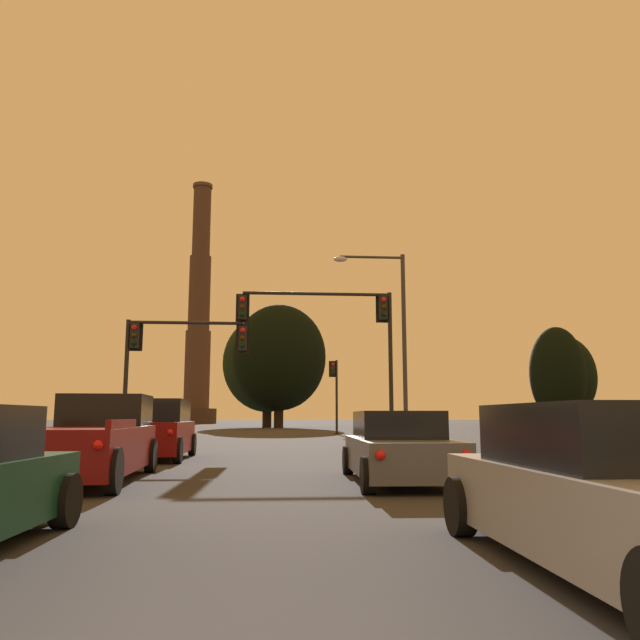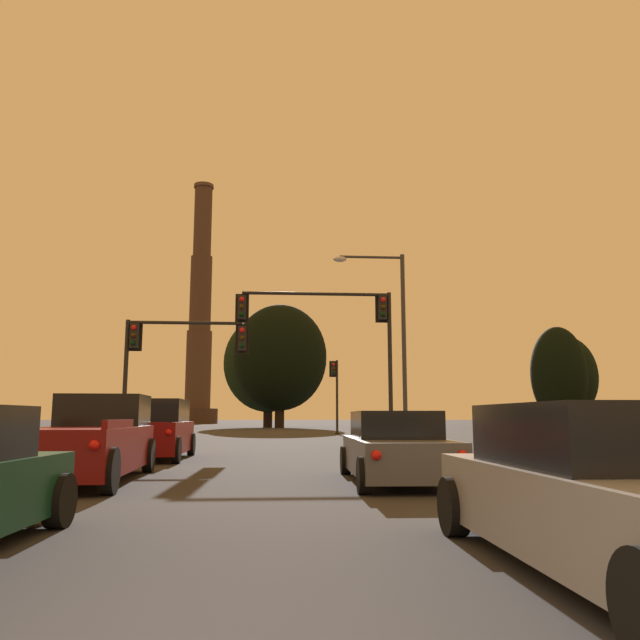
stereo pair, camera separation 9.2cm
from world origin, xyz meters
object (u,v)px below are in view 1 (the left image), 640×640
traffic_light_overhead_right (340,327)px  pickup_truck_left_lane_second (90,441)px  sedan_right_lane_second (399,449)px  sedan_right_lane_third (625,494)px  traffic_light_overhead_left (169,350)px  suv_left_lane_front (156,430)px  smokestack (199,327)px  street_lamp (393,327)px  traffic_light_far_right (335,385)px

traffic_light_overhead_right → pickup_truck_left_lane_second: bearing=-117.6°
sedan_right_lane_second → sedan_right_lane_third: (0.38, -7.58, 0.00)m
sedan_right_lane_third → traffic_light_overhead_left: 22.54m
traffic_light_overhead_right → traffic_light_overhead_left: bearing=-179.9°
suv_left_lane_front → sedan_right_lane_third: size_ratio=1.05×
suv_left_lane_front → smokestack: size_ratio=0.10×
street_lamp → smokestack: 101.40m
sedan_right_lane_third → suv_left_lane_front: bearing=114.2°
sedan_right_lane_second → street_lamp: size_ratio=0.54×
sedan_right_lane_second → sedan_right_lane_third: size_ratio=1.01×
traffic_light_far_right → sedan_right_lane_third: bearing=-92.6°
sedan_right_lane_second → street_lamp: bearing=80.9°
sedan_right_lane_second → traffic_light_overhead_right: traffic_light_overhead_right is taller
sedan_right_lane_second → pickup_truck_left_lane_second: bearing=174.7°
sedan_right_lane_second → traffic_light_overhead_left: traffic_light_overhead_left is taller
suv_left_lane_front → sedan_right_lane_second: 9.72m
suv_left_lane_front → smokestack: smokestack is taller
pickup_truck_left_lane_second → smokestack: smokestack is taller
traffic_light_overhead_left → street_lamp: street_lamp is taller
traffic_light_overhead_left → traffic_light_overhead_right: size_ratio=0.78×
pickup_truck_left_lane_second → traffic_light_overhead_left: size_ratio=1.05×
pickup_truck_left_lane_second → traffic_light_overhead_right: size_ratio=0.82×
sedan_right_lane_second → sedan_right_lane_third: 7.59m
pickup_truck_left_lane_second → traffic_light_overhead_right: traffic_light_overhead_right is taller
sedan_right_lane_third → street_lamp: (2.58, 22.86, 4.76)m
street_lamp → suv_left_lane_front: bearing=-139.5°
sedan_right_lane_second → sedan_right_lane_third: same height
smokestack → traffic_light_overhead_left: bearing=-83.9°
sedan_right_lane_second → street_lamp: 16.28m
street_lamp → smokestack: (-20.43, 98.33, 14.01)m
suv_left_lane_front → traffic_light_far_right: 29.30m
traffic_light_far_right → traffic_light_overhead_left: (-9.16, -21.87, 0.34)m
traffic_light_overhead_left → suv_left_lane_front: bearing=-83.8°
traffic_light_overhead_left → smokestack: (-10.61, 100.12, 15.36)m
traffic_light_overhead_left → sedan_right_lane_second: bearing=-63.0°
pickup_truck_left_lane_second → sedan_right_lane_third: size_ratio=1.18×
traffic_light_overhead_left → sedan_right_lane_third: bearing=-71.0°
pickup_truck_left_lane_second → traffic_light_overhead_left: bearing=89.7°
suv_left_lane_front → sedan_right_lane_second: bearing=-51.2°
sedan_right_lane_third → smokestack: (-17.86, 121.19, 18.77)m
sedan_right_lane_third → smokestack: size_ratio=0.10×
sedan_right_lane_third → traffic_light_overhead_right: traffic_light_overhead_right is taller
pickup_truck_left_lane_second → traffic_light_far_right: size_ratio=0.98×
sedan_right_lane_second → traffic_light_far_right: (2.29, 35.36, 3.07)m
sedan_right_lane_second → traffic_light_far_right: size_ratio=0.84×
pickup_truck_left_lane_second → smokestack: size_ratio=0.11×
pickup_truck_left_lane_second → traffic_light_far_right: bearing=73.4°
sedan_right_lane_third → pickup_truck_left_lane_second: bearing=129.4°
pickup_truck_left_lane_second → suv_left_lane_front: bearing=86.2°
pickup_truck_left_lane_second → sedan_right_lane_second: bearing=-9.7°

